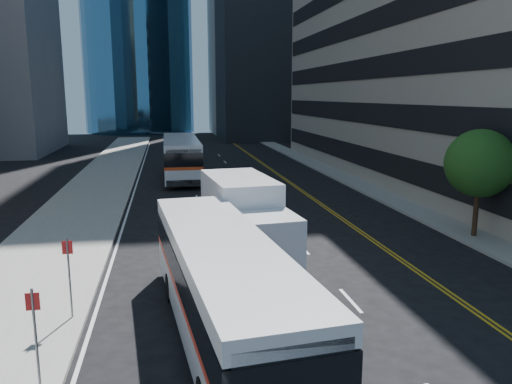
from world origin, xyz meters
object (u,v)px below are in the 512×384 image
(street_tree, at_px, (480,163))
(box_truck, at_px, (245,219))
(bus_front, at_px, (223,284))
(bus_rear, at_px, (181,156))

(street_tree, distance_m, box_truck, 11.56)
(bus_front, distance_m, box_truck, 6.73)
(street_tree, relative_size, bus_rear, 0.40)
(street_tree, xyz_separation_m, box_truck, (-11.33, -1.36, -1.84))
(bus_rear, xyz_separation_m, box_truck, (1.92, -22.29, 0.00))
(bus_rear, bearing_deg, street_tree, -57.69)
(box_truck, bearing_deg, street_tree, 0.87)
(street_tree, xyz_separation_m, bus_rear, (-13.25, 20.93, -1.85))
(street_tree, relative_size, box_truck, 0.70)
(bus_front, xyz_separation_m, bus_rear, (-0.25, 28.80, 0.18))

